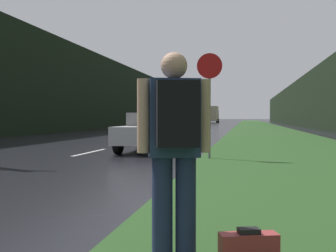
{
  "coord_description": "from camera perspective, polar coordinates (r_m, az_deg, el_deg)",
  "views": [
    {
      "loc": [
        5.26,
        -1.32,
        1.2
      ],
      "look_at": [
        2.41,
        14.06,
        0.88
      ],
      "focal_mm": 45.0,
      "sensor_mm": 36.0,
      "label": 1
    }
  ],
  "objects": [
    {
      "name": "delivery_truck",
      "position": [
        93.58,
        6.07,
        1.6
      ],
      "size": [
        2.45,
        8.17,
        3.62
      ],
      "color": "#6E684F",
      "rests_on": "ground_plane"
    },
    {
      "name": "lane_stripe_d",
      "position": [
        21.36,
        -3.78,
        -2.04
      ],
      "size": [
        0.12,
        3.0,
        0.01
      ],
      "primitive_type": "cube",
      "color": "silver",
      "rests_on": "ground_plane"
    },
    {
      "name": "treeline_far_side",
      "position": [
        53.57,
        -5.98,
        3.86
      ],
      "size": [
        2.0,
        140.0,
        7.43
      ],
      "primitive_type": "cube",
      "color": "black",
      "rests_on": "ground_plane"
    },
    {
      "name": "stop_sign",
      "position": [
        12.22,
        5.64,
        4.46
      ],
      "size": [
        0.73,
        0.07,
        3.05
      ],
      "color": "slate",
      "rests_on": "ground_plane"
    },
    {
      "name": "car_passing_near",
      "position": [
        15.17,
        -2.1,
        -0.69
      ],
      "size": [
        1.85,
        4.68,
        1.36
      ],
      "rotation": [
        0.0,
        0.0,
        3.14
      ],
      "color": "#BCBCBC",
      "rests_on": "ground_plane"
    },
    {
      "name": "hitchhiker_with_backpack",
      "position": [
        3.4,
        0.91,
        -2.32
      ],
      "size": [
        0.58,
        0.5,
        1.73
      ],
      "rotation": [
        0.0,
        0.0,
        0.3
      ],
      "color": "#1E2847",
      "rests_on": "ground_plane"
    },
    {
      "name": "lane_stripe_c",
      "position": [
        14.7,
        -10.54,
        -3.52
      ],
      "size": [
        0.12,
        3.0,
        0.01
      ],
      "primitive_type": "cube",
      "color": "silver",
      "rests_on": "ground_plane"
    },
    {
      "name": "suitcase",
      "position": [
        3.49,
        10.86,
        -16.33
      ],
      "size": [
        0.48,
        0.29,
        0.33
      ],
      "rotation": [
        0.0,
        0.0,
        0.3
      ],
      "color": "#9E3333",
      "rests_on": "ground_plane"
    },
    {
      "name": "lane_stripe_e",
      "position": [
        28.19,
        -0.27,
        -1.26
      ],
      "size": [
        0.12,
        3.0,
        0.01
      ],
      "primitive_type": "cube",
      "color": "silver",
      "rests_on": "ground_plane"
    },
    {
      "name": "grass_verge",
      "position": [
        41.37,
        12.77,
        -0.5
      ],
      "size": [
        6.0,
        240.0,
        0.02
      ],
      "primitive_type": "cube",
      "color": "#26471E",
      "rests_on": "ground_plane"
    },
    {
      "name": "treeline_near_side",
      "position": [
        51.92,
        18.98,
        3.19
      ],
      "size": [
        2.0,
        140.0,
        6.17
      ],
      "primitive_type": "cube",
      "color": "black",
      "rests_on": "ground_plane"
    }
  ]
}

